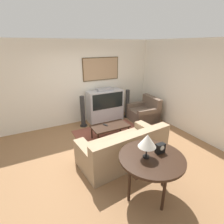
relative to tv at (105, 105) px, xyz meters
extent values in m
plane|color=#8E6642|center=(-0.79, -1.80, -0.56)|extent=(12.00, 12.00, 0.00)
cube|color=silver|center=(-0.79, 0.33, 0.79)|extent=(12.00, 0.06, 2.70)
cube|color=#4C381E|center=(0.00, 0.29, 1.21)|extent=(1.29, 0.03, 0.75)
cube|color=tan|center=(0.00, 0.27, 1.21)|extent=(1.24, 0.01, 0.70)
cube|color=silver|center=(1.84, -1.80, 0.79)|extent=(0.06, 12.00, 2.70)
cube|color=brown|center=(-0.32, -1.17, -0.55)|extent=(2.01, 1.74, 0.01)
cube|color=#B7B7BC|center=(0.00, 0.00, -0.31)|extent=(1.22, 0.48, 0.49)
cube|color=#B7B7BC|center=(0.00, 0.00, 0.23)|extent=(1.22, 0.48, 0.60)
cube|color=black|center=(0.00, -0.24, 0.23)|extent=(1.10, 0.01, 0.52)
cube|color=#9E9EA3|center=(0.00, 0.00, 0.57)|extent=(0.55, 0.26, 0.09)
cube|color=#9E8466|center=(-0.62, -2.23, -0.34)|extent=(2.06, 1.15, 0.43)
cube|color=#9E8466|center=(-0.59, -2.60, 0.07)|extent=(1.99, 0.40, 0.39)
cube|color=#9E8466|center=(0.24, -2.15, -0.26)|extent=(0.33, 0.98, 0.59)
cube|color=#9E8466|center=(-1.49, -2.31, -0.26)|extent=(0.33, 0.98, 0.59)
cube|color=#715F49|center=(-0.16, -2.43, 0.04)|extent=(0.37, 0.15, 0.34)
cube|color=#715F49|center=(-1.04, -2.51, 0.04)|extent=(0.37, 0.15, 0.34)
cube|color=brown|center=(1.19, -0.60, -0.36)|extent=(0.94, 1.01, 0.40)
cube|color=brown|center=(1.53, -0.62, 0.05)|extent=(0.26, 0.95, 0.43)
cube|color=brown|center=(1.22, -0.21, -0.29)|extent=(0.88, 0.23, 0.54)
cube|color=brown|center=(1.16, -0.98, -0.29)|extent=(0.88, 0.23, 0.54)
cube|color=black|center=(-0.44, -1.24, -0.17)|extent=(1.04, 0.56, 0.04)
cylinder|color=black|center=(-0.91, -1.46, -0.37)|extent=(0.04, 0.04, 0.37)
cylinder|color=black|center=(0.03, -1.46, -0.37)|extent=(0.04, 0.04, 0.37)
cylinder|color=black|center=(-0.91, -1.01, -0.37)|extent=(0.04, 0.04, 0.37)
cylinder|color=black|center=(0.03, -1.01, -0.37)|extent=(0.04, 0.04, 0.37)
cylinder|color=black|center=(-0.74, -3.36, 0.24)|extent=(1.09, 1.09, 0.04)
cube|color=black|center=(-0.74, -3.36, 0.17)|extent=(0.93, 0.44, 0.08)
cylinder|color=black|center=(-1.12, -3.30, -0.17)|extent=(0.05, 0.05, 0.77)
cylinder|color=black|center=(-0.36, -3.30, -0.17)|extent=(0.05, 0.05, 0.77)
cylinder|color=black|center=(-0.74, -3.71, -0.17)|extent=(0.05, 0.05, 0.77)
cylinder|color=black|center=(-0.83, -3.33, 0.27)|extent=(0.11, 0.11, 0.02)
cylinder|color=black|center=(-0.83, -3.33, 0.46)|extent=(0.02, 0.02, 0.35)
cone|color=silver|center=(-0.83, -3.33, 0.57)|extent=(0.29, 0.29, 0.21)
cube|color=black|center=(-0.54, -3.33, 0.34)|extent=(0.16, 0.09, 0.17)
cylinder|color=white|center=(-0.54, -3.37, 0.37)|extent=(0.09, 0.01, 0.09)
cube|color=black|center=(-0.55, -1.16, -0.14)|extent=(0.09, 0.17, 0.02)
cylinder|color=black|center=(-0.85, -0.10, -0.55)|extent=(0.24, 0.24, 0.02)
cylinder|color=#2D2D2D|center=(-0.85, -0.10, -0.04)|extent=(0.14, 0.14, 1.03)
cylinder|color=black|center=(0.85, -0.10, -0.55)|extent=(0.24, 0.24, 0.02)
cylinder|color=#2D2D2D|center=(0.85, -0.10, -0.04)|extent=(0.14, 0.14, 1.03)
camera|label=1|loc=(-2.43, -5.20, 1.99)|focal=28.00mm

